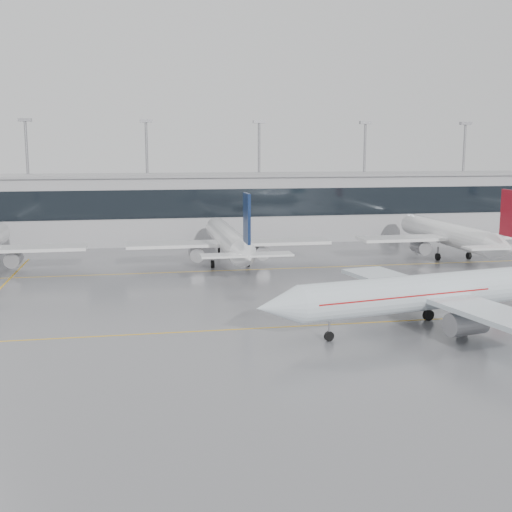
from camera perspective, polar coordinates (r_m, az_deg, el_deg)
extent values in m
plane|color=slate|center=(62.19, 2.03, -6.34)|extent=(320.00, 320.00, 0.00)
cube|color=gold|center=(62.19, 2.03, -6.34)|extent=(120.00, 0.25, 0.01)
cube|color=gold|center=(90.95, -2.07, -1.27)|extent=(120.00, 0.25, 0.01)
cube|color=#9E9EA1|center=(121.60, -4.31, 4.27)|extent=(180.00, 15.00, 12.00)
cube|color=black|center=(113.99, -3.91, 4.69)|extent=(180.00, 0.20, 5.00)
cube|color=gray|center=(121.20, -4.35, 7.19)|extent=(182.00, 16.00, 0.40)
cylinder|color=gray|center=(128.10, -19.57, 6.26)|extent=(0.50, 0.50, 22.00)
cube|color=gray|center=(128.08, -19.85, 11.31)|extent=(2.40, 1.00, 0.60)
cylinder|color=gray|center=(126.55, -9.63, 6.64)|extent=(0.50, 0.50, 22.00)
cube|color=gray|center=(126.53, -9.77, 11.76)|extent=(2.40, 1.00, 0.60)
cylinder|color=gray|center=(128.80, 0.27, 6.82)|extent=(0.50, 0.50, 22.00)
cube|color=gray|center=(128.78, 0.28, 11.85)|extent=(2.40, 1.00, 0.60)
cylinder|color=gray|center=(134.66, 9.57, 6.80)|extent=(0.50, 0.50, 22.00)
cube|color=gray|center=(134.63, 9.71, 11.61)|extent=(2.40, 1.00, 0.60)
cylinder|color=gray|center=(143.68, 17.90, 6.64)|extent=(0.50, 0.50, 22.00)
cube|color=gray|center=(143.65, 18.14, 11.14)|extent=(2.40, 1.00, 0.60)
cylinder|color=silver|center=(62.50, 14.76, -3.14)|extent=(26.33, 8.40, 3.43)
cone|color=silver|center=(55.08, 1.96, -4.51)|extent=(4.59, 4.14, 3.43)
cube|color=silver|center=(63.48, 15.84, -3.37)|extent=(10.36, 28.77, 0.45)
cylinder|color=gray|center=(59.90, 18.18, -5.72)|extent=(3.94, 2.75, 2.10)
cylinder|color=gray|center=(67.29, 12.97, -3.84)|extent=(3.94, 2.75, 2.10)
cylinder|color=gray|center=(57.83, 6.52, -6.40)|extent=(0.20, 0.20, 1.47)
cylinder|color=black|center=(58.03, 6.51, -7.10)|extent=(0.94, 0.47, 0.90)
cylinder|color=gray|center=(62.57, 17.94, -5.49)|extent=(0.24, 0.24, 1.47)
cylinder|color=black|center=(62.76, 17.90, -6.14)|extent=(1.17, 0.65, 1.10)
cylinder|color=gray|center=(66.52, 15.10, -4.48)|extent=(0.24, 0.24, 1.47)
cylinder|color=black|center=(66.70, 15.07, -5.09)|extent=(1.17, 0.65, 1.10)
cube|color=#B70F0F|center=(60.76, 12.48, -3.21)|extent=(18.33, 6.86, 0.12)
cone|color=white|center=(112.04, -21.74, 2.05)|extent=(3.59, 4.00, 3.59)
cylinder|color=gray|center=(95.17, -20.74, -0.25)|extent=(2.10, 3.60, 2.10)
cylinder|color=white|center=(95.22, -2.52, 1.52)|extent=(3.59, 27.36, 3.59)
cone|color=white|center=(110.64, -3.66, 2.62)|extent=(3.59, 4.00, 3.59)
cone|color=white|center=(79.12, -0.86, -0.09)|extent=(3.59, 5.60, 3.59)
cube|color=white|center=(93.80, -2.39, 1.16)|extent=(29.64, 5.00, 0.45)
cube|color=white|center=(78.87, -0.84, 0.10)|extent=(11.40, 2.80, 0.25)
cube|color=#0C1C42|center=(78.06, -0.82, 3.37)|extent=(0.35, 3.60, 6.12)
cylinder|color=gray|center=(93.98, -5.33, 0.21)|extent=(2.10, 3.60, 2.10)
cylinder|color=gray|center=(95.30, 0.43, 0.38)|extent=(2.10, 3.60, 2.10)
cylinder|color=gray|center=(106.06, -3.32, 0.93)|extent=(0.20, 0.20, 1.56)
cylinder|color=black|center=(106.18, -3.31, 0.51)|extent=(0.30, 0.90, 0.90)
cylinder|color=gray|center=(92.82, -3.89, -0.24)|extent=(0.24, 0.24, 1.56)
cylinder|color=black|center=(92.95, -3.88, -0.71)|extent=(0.45, 1.10, 1.10)
cylinder|color=gray|center=(93.55, -0.72, -0.14)|extent=(0.24, 0.24, 1.56)
cylinder|color=black|center=(93.68, -0.72, -0.61)|extent=(0.45, 1.10, 1.10)
cylinder|color=white|center=(105.85, 16.60, 1.94)|extent=(3.59, 27.36, 3.59)
cone|color=white|center=(119.91, 13.21, 2.92)|extent=(3.59, 4.00, 3.59)
cone|color=white|center=(91.64, 21.26, 0.57)|extent=(3.59, 5.60, 3.59)
cube|color=white|center=(104.58, 16.96, 1.61)|extent=(29.64, 5.00, 0.45)
cube|color=white|center=(91.43, 21.34, 0.74)|extent=(11.40, 2.80, 0.25)
cube|color=maroon|center=(90.73, 21.57, 3.57)|extent=(0.35, 3.60, 6.12)
cylinder|color=gray|center=(103.12, 14.42, 0.78)|extent=(2.10, 3.60, 2.10)
cylinder|color=gray|center=(107.50, 19.07, 0.90)|extent=(2.10, 3.60, 2.10)
cylinder|color=gray|center=(115.71, 14.15, 1.37)|extent=(0.20, 0.20, 1.56)
cylinder|color=black|center=(115.81, 14.13, 0.99)|extent=(0.30, 0.90, 0.90)
cylinder|color=gray|center=(102.82, 15.87, 0.37)|extent=(0.24, 0.24, 1.56)
cylinder|color=black|center=(102.94, 15.85, -0.06)|extent=(0.45, 1.10, 1.10)
cylinder|color=gray|center=(105.22, 18.41, 0.44)|extent=(0.24, 0.24, 1.56)
cylinder|color=black|center=(105.34, 18.39, 0.03)|extent=(0.45, 1.10, 1.10)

